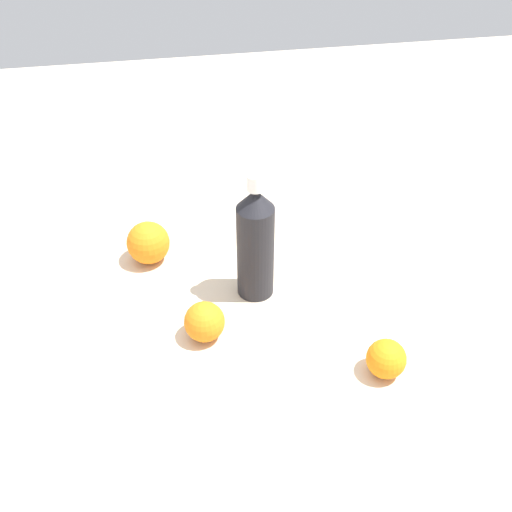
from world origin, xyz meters
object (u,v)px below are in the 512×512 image
orange_1 (386,359)px  water_bottle (256,242)px  orange_2 (204,322)px  orange_0 (148,243)px

orange_1 → water_bottle: bearing=-54.4°
orange_2 → orange_0: bearing=-70.1°
water_bottle → orange_2: water_bottle is taller
orange_1 → orange_2: size_ratio=0.92×
orange_0 → orange_2: (-0.08, 0.22, -0.01)m
orange_0 → orange_1: bearing=134.6°
orange_0 → orange_1: 0.50m
orange_1 → orange_0: bearing=-45.4°
orange_1 → orange_2: 0.30m
orange_2 → water_bottle: bearing=-136.6°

